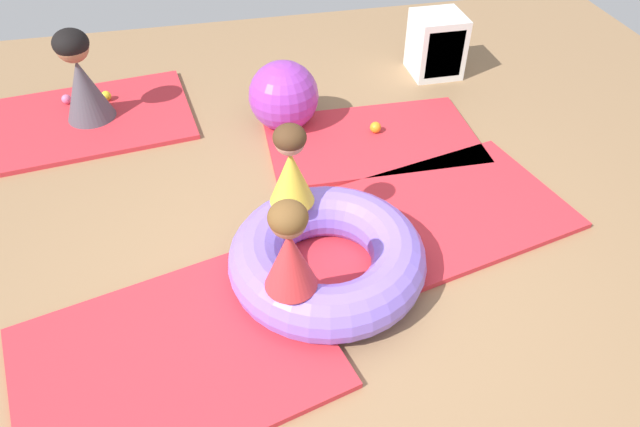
{
  "coord_description": "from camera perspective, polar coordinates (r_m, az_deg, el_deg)",
  "views": [
    {
      "loc": [
        -0.59,
        -2.34,
        2.67
      ],
      "look_at": [
        -0.02,
        0.23,
        0.35
      ],
      "focal_mm": 32.73,
      "sensor_mm": 36.0,
      "label": 1
    }
  ],
  "objects": [
    {
      "name": "ground_plane",
      "position": [
        3.6,
        1.1,
        -6.51
      ],
      "size": [
        8.0,
        8.0,
        0.0
      ],
      "primitive_type": "plane",
      "color": "#93704C"
    },
    {
      "name": "gym_mat_near_right",
      "position": [
        4.05,
        10.47,
        -0.36
      ],
      "size": [
        2.09,
        1.48,
        0.04
      ],
      "primitive_type": "cube",
      "rotation": [
        0.0,
        0.0,
        0.22
      ],
      "color": "red",
      "rests_on": "ground"
    },
    {
      "name": "gym_mat_front",
      "position": [
        3.32,
        -14.02,
        -13.52
      ],
      "size": [
        1.88,
        1.57,
        0.04
      ],
      "primitive_type": "cube",
      "rotation": [
        0.0,
        0.0,
        0.25
      ],
      "color": "red",
      "rests_on": "ground"
    },
    {
      "name": "gym_mat_center_rear",
      "position": [
        4.73,
        5.12,
        7.14
      ],
      "size": [
        1.67,
        1.02,
        0.04
      ],
      "primitive_type": "cube",
      "rotation": [
        0.0,
        0.0,
        -0.02
      ],
      "color": "red",
      "rests_on": "ground"
    },
    {
      "name": "gym_mat_far_left",
      "position": [
        5.34,
        -21.3,
        8.64
      ],
      "size": [
        1.73,
        1.36,
        0.04
      ],
      "primitive_type": "cube",
      "rotation": [
        0.0,
        0.0,
        0.13
      ],
      "color": "red",
      "rests_on": "ground"
    },
    {
      "name": "inflatable_cushion",
      "position": [
        3.5,
        0.71,
        -4.37
      ],
      "size": [
        1.19,
        1.19,
        0.33
      ],
      "primitive_type": "torus",
      "color": "#8466E0",
      "rests_on": "ground"
    },
    {
      "name": "child_in_yellow",
      "position": [
        3.48,
        -2.87,
        4.65
      ],
      "size": [
        0.39,
        0.39,
        0.55
      ],
      "rotation": [
        0.0,
        0.0,
        2.29
      ],
      "color": "yellow",
      "rests_on": "inflatable_cushion"
    },
    {
      "name": "child_in_red",
      "position": [
        2.94,
        -3.01,
        -3.38
      ],
      "size": [
        0.37,
        0.37,
        0.56
      ],
      "rotation": [
        0.0,
        0.0,
        0.38
      ],
      "color": "red",
      "rests_on": "inflatable_cushion"
    },
    {
      "name": "adult_seated",
      "position": [
        5.15,
        -22.37,
        12.27
      ],
      "size": [
        0.5,
        0.5,
        0.77
      ],
      "rotation": [
        0.0,
        0.0,
        5.04
      ],
      "color": "#4C4751",
      "rests_on": "gym_mat_far_left"
    },
    {
      "name": "play_ball_pink",
      "position": [
        5.58,
        -23.54,
        10.21
      ],
      "size": [
        0.08,
        0.08,
        0.08
      ],
      "primitive_type": "sphere",
      "color": "pink",
      "rests_on": "gym_mat_far_left"
    },
    {
      "name": "play_ball_yellow",
      "position": [
        5.5,
        -20.18,
        10.74
      ],
      "size": [
        0.09,
        0.09,
        0.09
      ],
      "primitive_type": "sphere",
      "color": "yellow",
      "rests_on": "gym_mat_far_left"
    },
    {
      "name": "play_ball_orange",
      "position": [
        4.77,
        5.45,
        8.39
      ],
      "size": [
        0.09,
        0.09,
        0.09
      ],
      "primitive_type": "sphere",
      "color": "orange",
      "rests_on": "gym_mat_center_rear"
    },
    {
      "name": "play_ball_green",
      "position": [
        4.8,
        -2.52,
        8.83
      ],
      "size": [
        0.09,
        0.09,
        0.09
      ],
      "primitive_type": "sphere",
      "color": "green",
      "rests_on": "gym_mat_center_rear"
    },
    {
      "name": "exercise_ball_large",
      "position": [
        4.79,
        -3.57,
        11.4
      ],
      "size": [
        0.57,
        0.57,
        0.57
      ],
      "primitive_type": "sphere",
      "color": "purple",
      "rests_on": "ground"
    },
    {
      "name": "storage_cube",
      "position": [
        5.69,
        11.38,
        15.79
      ],
      "size": [
        0.44,
        0.44,
        0.56
      ],
      "color": "silver",
      "rests_on": "ground"
    }
  ]
}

